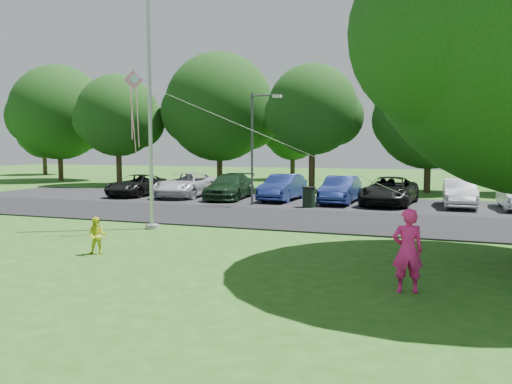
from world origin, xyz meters
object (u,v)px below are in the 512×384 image
(flagpole, at_px, (150,116))
(child_yellow, at_px, (97,236))
(street_lamp, at_px, (256,139))
(woman, at_px, (408,251))
(kite, at_px, (139,94))
(trash_can, at_px, (309,198))

(flagpole, relative_size, child_yellow, 9.28)
(street_lamp, xyz_separation_m, woman, (8.08, -13.37, -2.58))
(flagpole, xyz_separation_m, woman, (9.39, -5.38, -3.27))
(kite, bearing_deg, trash_can, 45.19)
(trash_can, bearing_deg, kite, -111.95)
(street_lamp, bearing_deg, child_yellow, -89.58)
(trash_can, bearing_deg, child_yellow, -104.27)
(flagpole, xyz_separation_m, street_lamp, (1.31, 7.99, -0.70))
(street_lamp, distance_m, child_yellow, 12.79)
(trash_can, bearing_deg, woman, -68.38)
(street_lamp, height_order, kite, street_lamp)
(street_lamp, xyz_separation_m, trash_can, (2.78, 0.01, -2.93))
(woman, height_order, kite, kite)
(street_lamp, bearing_deg, kite, -93.69)
(kite, bearing_deg, flagpole, 82.53)
(flagpole, relative_size, street_lamp, 1.73)
(child_yellow, bearing_deg, trash_can, 53.07)
(trash_can, relative_size, child_yellow, 0.99)
(woman, height_order, child_yellow, woman)
(trash_can, bearing_deg, flagpole, -117.04)
(woman, distance_m, child_yellow, 8.53)
(child_yellow, height_order, kite, kite)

